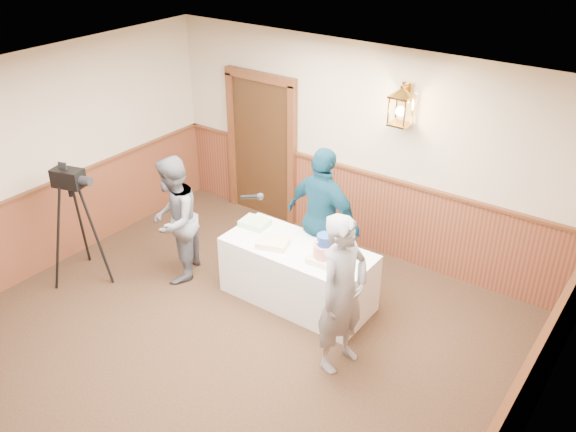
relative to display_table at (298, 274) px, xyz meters
The scene contains 10 objects.
ground 1.94m from the display_table, 93.61° to the right, with size 7.00×7.00×0.00m, color black.
room_shell 1.85m from the display_table, 96.86° to the right, with size 6.02×7.02×2.81m.
display_table is the anchor object (origin of this frame).
tiered_cake 0.66m from the display_table, ahead, with size 0.34×0.34×0.33m.
sheet_cake_yellow 0.51m from the display_table, 149.67° to the right, with size 0.35×0.27×0.07m, color #E9C68B.
sheet_cake_green 0.84m from the display_table, behind, with size 0.33×0.27×0.08m, color #A3D294.
interviewer 1.67m from the display_table, 163.10° to the right, with size 1.57×0.99×1.64m.
baker 1.28m from the display_table, 33.24° to the right, with size 0.64×0.42×1.75m, color gray.
assistant_p 0.72m from the display_table, 86.72° to the left, with size 1.07×0.44×1.82m, color #0F3A50.
tv_camera_rig 2.78m from the display_table, 154.55° to the right, with size 0.60×0.56×1.52m.
Camera 1 is at (3.55, -3.08, 4.47)m, focal length 38.00 mm.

